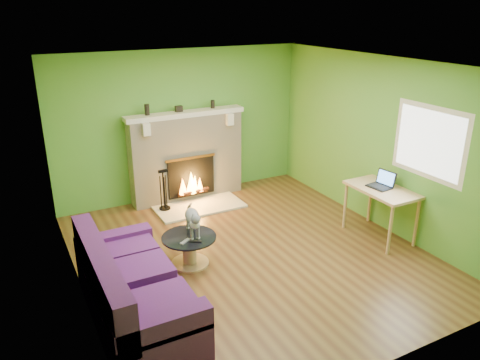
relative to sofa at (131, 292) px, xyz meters
The scene contains 22 objects.
floor 2.01m from the sofa, 20.04° to the left, with size 5.00×5.00×0.00m, color #512F17.
ceiling 2.99m from the sofa, 20.04° to the left, with size 5.00×5.00×0.00m, color white.
wall_back 3.80m from the sofa, 59.70° to the left, with size 5.00×5.00×0.00m, color #4C9530.
wall_front 2.77m from the sofa, 44.47° to the right, with size 5.00×5.00×0.00m, color #4C9530.
wall_left 1.23m from the sofa, 120.14° to the left, with size 5.00×5.00×0.00m, color #4C9530.
wall_right 4.27m from the sofa, ahead, with size 5.00×5.00×0.00m, color #4C9530.
window_frame 4.27m from the sofa, ahead, with size 1.20×1.20×0.00m, color silver.
window_pane 4.26m from the sofa, ahead, with size 1.06×1.06×0.00m, color white.
fireplace 3.55m from the sofa, 58.18° to the left, with size 2.10×0.46×1.58m.
hearth 3.11m from the sofa, 53.15° to the left, with size 1.50×0.75×0.03m, color beige.
mantel 3.70m from the sofa, 58.01° to the left, with size 2.10×0.28×0.08m, color beige.
sofa is the anchor object (origin of this frame).
coffee_table 1.30m from the sofa, 38.87° to the left, with size 0.73×0.73×0.41m.
desk 3.83m from the sofa, ahead, with size 0.61×1.05×0.78m.
cat 1.41m from the sofa, 38.41° to the left, with size 0.24×0.66×0.41m, color slate, non-canonical shape.
remote_silver 1.14m from the sofa, 37.33° to the left, with size 0.17×0.04×0.02m, color gray.
remote_black 1.21m from the sofa, 31.59° to the left, with size 0.16×0.04×0.02m, color black.
laptop 3.84m from the sofa, ahead, with size 0.28×0.32×0.24m, color black, non-canonical shape.
fire_tools 2.92m from the sofa, 63.94° to the left, with size 0.19×0.19×0.71m, color black, non-canonical shape.
mantel_vase_left 3.49m from the sofa, 68.12° to the left, with size 0.08×0.08×0.18m, color black.
mantel_vase_right 4.05m from the sofa, 51.54° to the left, with size 0.07×0.07×0.14m, color black.
mantel_box 3.70m from the sofa, 59.68° to the left, with size 0.12×0.08×0.10m, color black.
Camera 1 is at (-2.82, -5.06, 3.29)m, focal length 35.00 mm.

